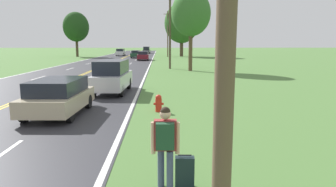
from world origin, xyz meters
name	(u,v)px	position (x,y,z in m)	size (l,w,h in m)	color
hitchhiker_person	(165,140)	(7.21, 5.90, 1.02)	(0.57, 0.42, 1.66)	#475175
suitcase	(185,172)	(7.60, 5.96, 0.32)	(0.39, 0.20, 0.69)	#19282D
fire_hydrant	(159,103)	(7.07, 12.74, 0.37)	(0.43, 0.27, 0.74)	red
utility_pole_midground	(170,29)	(8.32, 34.47, 4.46)	(1.80, 0.24, 8.62)	brown
utility_pole_far	(168,33)	(8.93, 65.12, 4.93)	(1.80, 0.24, 9.55)	brown
tree_left_verge	(76,27)	(-10.64, 66.16, 6.31)	(5.44, 5.44, 9.46)	#473828
tree_behind_sign	(191,14)	(10.37, 31.78, 5.86)	(4.04, 4.04, 8.21)	brown
tree_mid_treeline	(182,23)	(12.03, 66.98, 7.20)	(7.52, 7.52, 11.54)	#473828
car_champagne_hatchback_approaching	(59,96)	(3.04, 12.33, 0.77)	(2.03, 4.02, 1.45)	black
car_silver_suv_mid_near	(112,76)	(4.34, 17.85, 0.99)	(1.93, 4.60, 1.89)	black
car_maroon_sedan_mid_far	(143,56)	(4.32, 52.45, 0.78)	(2.00, 4.89, 1.52)	black
car_dark_green_sedan_receding	(136,54)	(2.45, 60.81, 0.77)	(1.88, 4.89, 1.47)	black
car_white_suv_distant	(121,52)	(-1.83, 70.37, 0.87)	(1.83, 4.30, 1.64)	black
car_dark_grey_suv_horizon	(147,50)	(3.53, 86.09, 1.02)	(2.03, 4.79, 1.95)	black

